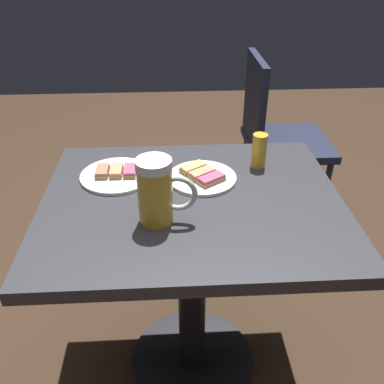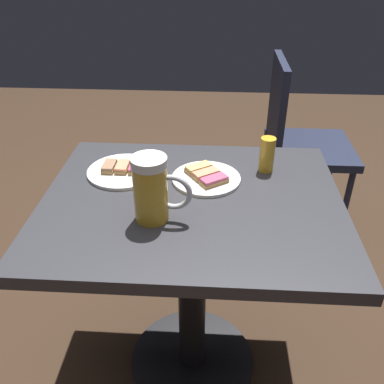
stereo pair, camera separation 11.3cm
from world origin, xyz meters
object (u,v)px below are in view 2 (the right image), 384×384
at_px(plate_near, 123,170).
at_px(beer_glass_small, 267,155).
at_px(cafe_chair, 297,140).
at_px(plate_far, 206,177).
at_px(beer_mug, 153,189).

bearing_deg(plate_near, beer_glass_small, 5.51).
distance_m(plate_near, cafe_chair, 0.94).
height_order(plate_far, cafe_chair, cafe_chair).
bearing_deg(plate_far, beer_mug, -122.26).
bearing_deg(plate_far, plate_near, 173.63).
bearing_deg(plate_near, beer_mug, -60.87).
bearing_deg(plate_near, plate_far, -6.37).
height_order(plate_near, plate_far, same).
height_order(beer_mug, cafe_chair, cafe_chair).
xyz_separation_m(beer_glass_small, cafe_chair, (0.21, 0.61, -0.23)).
distance_m(beer_glass_small, cafe_chair, 0.69).
bearing_deg(cafe_chair, beer_mug, -30.43).
relative_size(plate_near, plate_far, 1.06).
relative_size(beer_mug, cafe_chair, 0.20).
relative_size(plate_far, beer_mug, 1.17).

